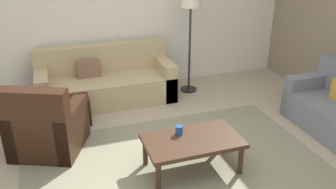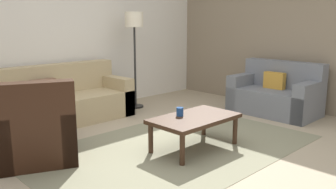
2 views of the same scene
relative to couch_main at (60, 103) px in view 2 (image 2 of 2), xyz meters
name	(u,v)px [view 2 (image 2 of 2)]	position (x,y,z in m)	size (l,w,h in m)	color
ground_plane	(175,148)	(0.45, -2.11, -0.30)	(8.00, 8.00, 0.00)	tan
rear_partition	(66,30)	(0.45, 0.49, 1.10)	(6.00, 0.12, 2.80)	silver
stone_feature_panel	(296,30)	(3.45, -2.11, 1.10)	(0.12, 5.20, 2.80)	gray
area_rug	(175,147)	(0.45, -2.11, -0.29)	(3.52, 2.21, 0.01)	gray
couch_main	(60,103)	(0.00, 0.00, 0.00)	(2.15, 0.88, 0.88)	tan
couch_loveseat	(277,95)	(2.92, -2.11, 0.00)	(0.82, 1.42, 0.88)	slate
armchair_leather	(37,136)	(-0.97, -1.36, 0.01)	(1.05, 1.05, 0.95)	black
ottoman	(38,125)	(-0.64, -0.60, -0.10)	(0.56, 0.56, 0.40)	black
coffee_table	(195,121)	(0.61, -2.29, 0.06)	(1.10, 0.64, 0.41)	#382316
cup	(180,112)	(0.50, -2.14, 0.16)	(0.09, 0.09, 0.11)	#1E478C
lamp_standing	(134,29)	(1.44, -0.11, 1.11)	(0.32, 0.32, 1.71)	black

